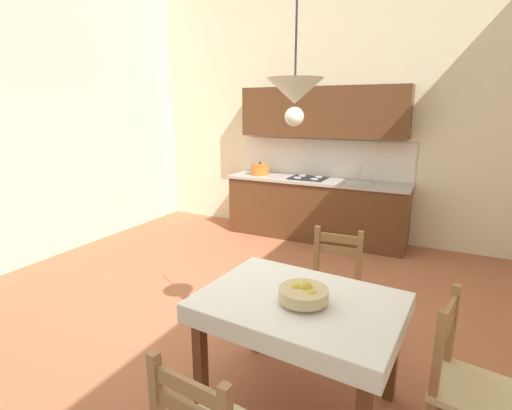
{
  "coord_description": "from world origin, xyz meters",
  "views": [
    {
      "loc": [
        1.7,
        -2.72,
        1.89
      ],
      "look_at": [
        0.06,
        0.51,
        0.98
      ],
      "focal_mm": 26.98,
      "sensor_mm": 36.0,
      "label": 1
    }
  ],
  "objects_px": {
    "dining_chair_window_side": "(468,387)",
    "dining_chair_kitchen_side": "(333,290)",
    "kitchen_cabinetry": "(317,182)",
    "fruit_bowl": "(303,294)",
    "pendant_lamp": "(295,93)",
    "dining_table": "(299,319)"
  },
  "relations": [
    {
      "from": "dining_chair_window_side",
      "to": "dining_chair_kitchen_side",
      "type": "distance_m",
      "value": 1.25
    },
    {
      "from": "dining_chair_window_side",
      "to": "dining_chair_kitchen_side",
      "type": "relative_size",
      "value": 1.0
    },
    {
      "from": "kitchen_cabinetry",
      "to": "fruit_bowl",
      "type": "height_order",
      "value": "kitchen_cabinetry"
    },
    {
      "from": "fruit_bowl",
      "to": "dining_chair_kitchen_side",
      "type": "bearing_deg",
      "value": 93.22
    },
    {
      "from": "pendant_lamp",
      "to": "kitchen_cabinetry",
      "type": "bearing_deg",
      "value": 105.22
    },
    {
      "from": "dining_chair_window_side",
      "to": "fruit_bowl",
      "type": "bearing_deg",
      "value": -175.35
    },
    {
      "from": "kitchen_cabinetry",
      "to": "dining_chair_window_side",
      "type": "height_order",
      "value": "kitchen_cabinetry"
    },
    {
      "from": "dining_chair_kitchen_side",
      "to": "pendant_lamp",
      "type": "relative_size",
      "value": 1.16
    },
    {
      "from": "dining_table",
      "to": "dining_chair_window_side",
      "type": "height_order",
      "value": "dining_chair_window_side"
    },
    {
      "from": "kitchen_cabinetry",
      "to": "dining_chair_window_side",
      "type": "xyz_separation_m",
      "value": [
        1.93,
        -3.27,
        -0.41
      ]
    },
    {
      "from": "fruit_bowl",
      "to": "pendant_lamp",
      "type": "distance_m",
      "value": 1.18
    },
    {
      "from": "fruit_bowl",
      "to": "dining_chair_window_side",
      "type": "bearing_deg",
      "value": 4.65
    },
    {
      "from": "dining_chair_window_side",
      "to": "pendant_lamp",
      "type": "relative_size",
      "value": 1.16
    },
    {
      "from": "dining_chair_kitchen_side",
      "to": "pendant_lamp",
      "type": "xyz_separation_m",
      "value": [
        -0.07,
        -0.79,
        1.54
      ]
    },
    {
      "from": "dining_chair_kitchen_side",
      "to": "fruit_bowl",
      "type": "xyz_separation_m",
      "value": [
        0.05,
        -0.87,
        0.37
      ]
    },
    {
      "from": "dining_table",
      "to": "dining_chair_window_side",
      "type": "xyz_separation_m",
      "value": [
        0.96,
        0.03,
        -0.17
      ]
    },
    {
      "from": "dining_table",
      "to": "pendant_lamp",
      "type": "xyz_separation_m",
      "value": [
        -0.08,
        0.04,
        1.37
      ]
    },
    {
      "from": "dining_table",
      "to": "pendant_lamp",
      "type": "height_order",
      "value": "pendant_lamp"
    },
    {
      "from": "dining_table",
      "to": "dining_chair_kitchen_side",
      "type": "bearing_deg",
      "value": 90.73
    },
    {
      "from": "dining_table",
      "to": "fruit_bowl",
      "type": "xyz_separation_m",
      "value": [
        0.04,
        -0.04,
        0.2
      ]
    },
    {
      "from": "dining_chair_window_side",
      "to": "pendant_lamp",
      "type": "distance_m",
      "value": 1.86
    },
    {
      "from": "dining_chair_window_side",
      "to": "fruit_bowl",
      "type": "distance_m",
      "value": 1.0
    }
  ]
}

